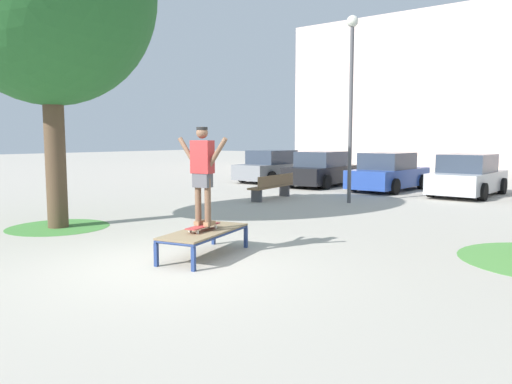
{
  "coord_description": "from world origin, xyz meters",
  "views": [
    {
      "loc": [
        5.84,
        -5.39,
        2.04
      ],
      "look_at": [
        0.09,
        2.32,
        1.0
      ],
      "focal_mm": 34.48,
      "sensor_mm": 36.0,
      "label": 1
    }
  ],
  "objects_px": {
    "skate_box": "(204,233)",
    "skateboard": "(203,226)",
    "car_black": "(323,170)",
    "car_blue": "(388,173)",
    "skater": "(203,169)",
    "park_bench": "(273,186)",
    "light_post": "(351,81)",
    "car_grey": "(273,167)",
    "car_silver": "(468,177)"
  },
  "relations": [
    {
      "from": "skate_box",
      "to": "car_grey",
      "type": "xyz_separation_m",
      "value": [
        -7.68,
        13.17,
        0.28
      ]
    },
    {
      "from": "car_blue",
      "to": "park_bench",
      "type": "bearing_deg",
      "value": -112.25
    },
    {
      "from": "park_bench",
      "to": "car_grey",
      "type": "bearing_deg",
      "value": 124.59
    },
    {
      "from": "car_grey",
      "to": "car_black",
      "type": "bearing_deg",
      "value": -10.57
    },
    {
      "from": "car_grey",
      "to": "car_silver",
      "type": "xyz_separation_m",
      "value": [
        9.0,
        -0.67,
        0.0
      ]
    },
    {
      "from": "car_blue",
      "to": "park_bench",
      "type": "distance_m",
      "value": 5.48
    },
    {
      "from": "skateboard",
      "to": "car_silver",
      "type": "relative_size",
      "value": 0.19
    },
    {
      "from": "car_blue",
      "to": "car_black",
      "type": "bearing_deg",
      "value": 178.65
    },
    {
      "from": "skate_box",
      "to": "car_blue",
      "type": "relative_size",
      "value": 0.47
    },
    {
      "from": "car_black",
      "to": "skater",
      "type": "bearing_deg",
      "value": -69.68
    },
    {
      "from": "skateboard",
      "to": "skate_box",
      "type": "bearing_deg",
      "value": 101.82
    },
    {
      "from": "skate_box",
      "to": "skateboard",
      "type": "bearing_deg",
      "value": -78.18
    },
    {
      "from": "skate_box",
      "to": "car_grey",
      "type": "bearing_deg",
      "value": 120.24
    },
    {
      "from": "skate_box",
      "to": "light_post",
      "type": "bearing_deg",
      "value": 98.46
    },
    {
      "from": "skate_box",
      "to": "park_bench",
      "type": "xyz_separation_m",
      "value": [
        -3.75,
        7.47,
        0.03
      ]
    },
    {
      "from": "skateboard",
      "to": "skater",
      "type": "height_order",
      "value": "skater"
    },
    {
      "from": "park_bench",
      "to": "light_post",
      "type": "xyz_separation_m",
      "value": [
        2.55,
        0.62,
        3.38
      ]
    },
    {
      "from": "skate_box",
      "to": "car_black",
      "type": "height_order",
      "value": "car_black"
    },
    {
      "from": "car_grey",
      "to": "park_bench",
      "type": "xyz_separation_m",
      "value": [
        3.93,
        -5.7,
        -0.24
      ]
    },
    {
      "from": "car_black",
      "to": "car_blue",
      "type": "distance_m",
      "value": 3.0
    },
    {
      "from": "skateboard",
      "to": "car_blue",
      "type": "relative_size",
      "value": 0.19
    },
    {
      "from": "skater",
      "to": "car_black",
      "type": "relative_size",
      "value": 0.4
    },
    {
      "from": "car_black",
      "to": "light_post",
      "type": "xyz_separation_m",
      "value": [
        3.47,
        -4.51,
        3.13
      ]
    },
    {
      "from": "skater",
      "to": "car_black",
      "type": "distance_m",
      "value": 13.51
    },
    {
      "from": "car_grey",
      "to": "light_post",
      "type": "relative_size",
      "value": 0.73
    },
    {
      "from": "skate_box",
      "to": "skateboard",
      "type": "height_order",
      "value": "skateboard"
    },
    {
      "from": "skater",
      "to": "skateboard",
      "type": "bearing_deg",
      "value": -81.19
    },
    {
      "from": "car_black",
      "to": "park_bench",
      "type": "xyz_separation_m",
      "value": [
        0.92,
        -5.13,
        -0.24
      ]
    },
    {
      "from": "skater",
      "to": "car_black",
      "type": "height_order",
      "value": "skater"
    },
    {
      "from": "car_grey",
      "to": "car_silver",
      "type": "distance_m",
      "value": 9.03
    },
    {
      "from": "car_black",
      "to": "car_blue",
      "type": "relative_size",
      "value": 0.98
    },
    {
      "from": "skateboard",
      "to": "light_post",
      "type": "height_order",
      "value": "light_post"
    },
    {
      "from": "car_black",
      "to": "park_bench",
      "type": "height_order",
      "value": "car_black"
    },
    {
      "from": "skate_box",
      "to": "skater",
      "type": "xyz_separation_m",
      "value": [
        0.01,
        -0.04,
        1.12
      ]
    },
    {
      "from": "skate_box",
      "to": "car_black",
      "type": "distance_m",
      "value": 13.45
    },
    {
      "from": "car_grey",
      "to": "skateboard",
      "type": "bearing_deg",
      "value": -59.81
    },
    {
      "from": "car_silver",
      "to": "park_bench",
      "type": "bearing_deg",
      "value": -135.28
    },
    {
      "from": "light_post",
      "to": "car_silver",
      "type": "bearing_deg",
      "value": 60.15
    },
    {
      "from": "skater",
      "to": "car_silver",
      "type": "xyz_separation_m",
      "value": [
        1.32,
        12.54,
        -0.84
      ]
    },
    {
      "from": "car_grey",
      "to": "light_post",
      "type": "distance_m",
      "value": 8.8
    },
    {
      "from": "car_silver",
      "to": "car_blue",
      "type": "bearing_deg",
      "value": 179.24
    },
    {
      "from": "car_silver",
      "to": "light_post",
      "type": "bearing_deg",
      "value": -119.85
    },
    {
      "from": "skateboard",
      "to": "skater",
      "type": "bearing_deg",
      "value": 98.81
    },
    {
      "from": "skateboard",
      "to": "skater",
      "type": "distance_m",
      "value": 0.99
    },
    {
      "from": "skater",
      "to": "park_bench",
      "type": "xyz_separation_m",
      "value": [
        -3.76,
        7.51,
        -1.08
      ]
    },
    {
      "from": "skater",
      "to": "car_blue",
      "type": "height_order",
      "value": "skater"
    },
    {
      "from": "skate_box",
      "to": "car_grey",
      "type": "relative_size",
      "value": 0.47
    },
    {
      "from": "park_bench",
      "to": "car_blue",
      "type": "bearing_deg",
      "value": 67.75
    },
    {
      "from": "skateboard",
      "to": "car_grey",
      "type": "height_order",
      "value": "car_grey"
    },
    {
      "from": "car_blue",
      "to": "park_bench",
      "type": "relative_size",
      "value": 1.77
    }
  ]
}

